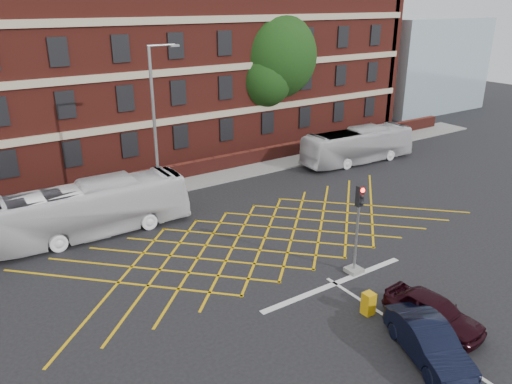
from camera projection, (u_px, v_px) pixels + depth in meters
ground at (288, 253)px, 24.94m from camera, size 120.00×120.00×0.00m
victorian_building at (123, 54)px, 39.26m from camera, size 51.00×12.17×20.40m
boundary_wall at (175, 173)px, 34.80m from camera, size 56.00×0.50×1.10m
far_pavement at (181, 183)px, 34.20m from camera, size 60.00×3.00×0.12m
glass_block at (413, 63)px, 57.10m from camera, size 14.00×10.00×10.00m
box_junction_hatching at (265, 238)px, 26.48m from camera, size 8.22×8.22×0.02m
stop_line at (335, 283)px, 22.23m from camera, size 8.00×0.30×0.02m
centre_line at (463, 366)px, 17.20m from camera, size 0.15×14.00×0.02m
bus_left at (91, 209)px, 26.42m from camera, size 10.50×2.63×2.91m
bus_right at (358, 146)px, 38.41m from camera, size 9.66×2.85×2.65m
car_navy at (429, 342)px, 17.40m from camera, size 2.83×4.38×1.36m
car_maroon at (433, 311)px, 19.11m from camera, size 1.93×4.05×1.34m
deciduous_tree at (272, 62)px, 42.10m from camera, size 7.64×7.43×11.16m
traffic_light_near at (356, 238)px, 22.55m from camera, size 0.70×0.70×4.27m
street_lamp at (158, 158)px, 28.55m from camera, size 2.25×1.00×9.61m
utility_cabinet at (368, 304)px, 19.96m from camera, size 0.44×0.43×0.94m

